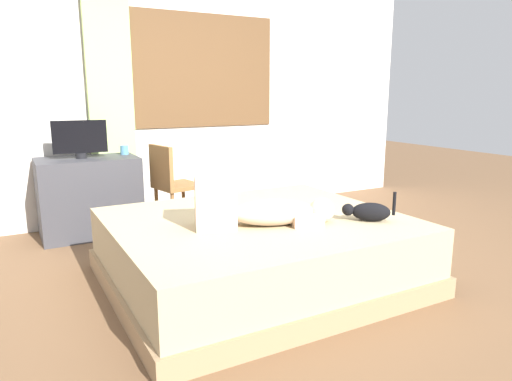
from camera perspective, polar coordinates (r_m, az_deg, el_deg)
name	(u,v)px	position (r m, az deg, el deg)	size (l,w,h in m)	color
ground_plane	(273,287)	(3.33, 2.06, -11.77)	(16.00, 16.00, 0.00)	brown
back_wall_with_window	(164,81)	(5.17, -11.23, 13.02)	(6.40, 0.14, 2.90)	silver
bed	(257,250)	(3.34, 0.15, -7.35)	(2.03, 1.77, 0.47)	#997A56
person_lying	(258,209)	(3.06, 0.27, -2.25)	(0.93, 0.52, 0.34)	#CCB299
cat	(368,211)	(3.27, 13.63, -2.52)	(0.30, 0.26, 0.21)	black
desk	(90,197)	(4.68, -19.78, -0.71)	(0.90, 0.56, 0.74)	#38383D
tv_monitor	(80,139)	(4.59, -20.84, 5.97)	(0.48, 0.10, 0.35)	black
cup	(124,150)	(4.75, -15.88, 4.81)	(0.08, 0.08, 0.09)	teal
chair_by_desk	(171,182)	(4.47, -10.40, 1.06)	(0.45, 0.45, 0.86)	brown
curtain_left	(111,102)	(4.91, -17.39, 10.35)	(0.44, 0.06, 2.49)	#ADCC75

